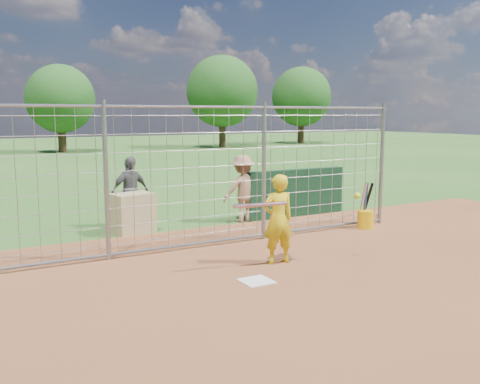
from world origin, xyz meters
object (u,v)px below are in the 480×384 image
batter (278,219)px  bystander_b (130,192)px  bystander_c (243,189)px  bucket_with_bats (366,217)px  equipment_bin (133,213)px

batter → bystander_b: size_ratio=0.96×
bystander_c → bucket_with_bats: 2.71m
bystander_b → bystander_c: bystander_b is taller
batter → bystander_c: bearing=-104.0°
equipment_bin → bucket_with_bats: size_ratio=0.82×
batter → bystander_c: bystander_c is taller
bystander_b → bucket_with_bats: size_ratio=1.54×
batter → bystander_b: (-1.15, 3.89, 0.03)m
bystander_c → equipment_bin: bearing=-5.7°
bystander_c → equipment_bin: 2.51m
bystander_c → equipment_bin: size_ratio=1.85×
bystander_b → batter: bearing=-87.4°
bucket_with_bats → equipment_bin: bearing=155.2°
batter → bystander_c: 3.40m
bystander_b → bucket_with_bats: bystander_b is taller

